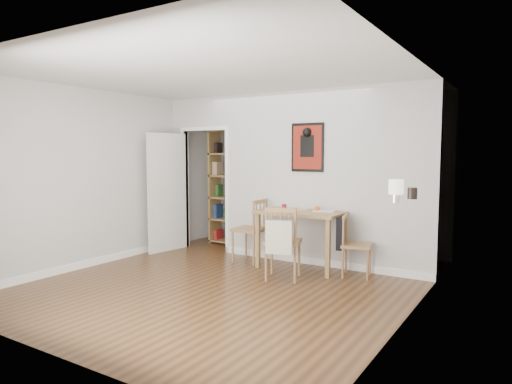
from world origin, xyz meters
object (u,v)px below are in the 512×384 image
Objects in this scene: chair_left at (250,230)px; chair_front at (283,242)px; notebook at (324,211)px; mantel_lamp at (396,188)px; fireplace at (409,250)px; bookshelf at (233,187)px; dining_table at (302,217)px; ceramic_jar_a at (412,193)px; ceramic_jar_b at (411,193)px; orange_fruit at (317,208)px; red_glass at (284,207)px; chair_right at (355,245)px.

chair_front is at bearing -33.32° from chair_left.
mantel_lamp is at bearing -43.19° from notebook.
fireplace reaches higher than chair_front.
notebook is at bearing -21.27° from bookshelf.
dining_table is 1.91m from ceramic_jar_a.
chair_front is at bearing -175.50° from ceramic_jar_b.
bookshelf is 2.22m from orange_fruit.
bookshelf reaches higher than orange_fruit.
chair_front reaches higher than red_glass.
ceramic_jar_a is at bearing -17.83° from red_glass.
chair_front is 0.78× the size of fireplace.
ceramic_jar_a reaches higher than fireplace.
chair_right is 8.77× the size of ceramic_jar_b.
red_glass is (-1.97, 0.76, 0.27)m from fireplace.
chair_front is 0.77m from red_glass.
chair_left reaches higher than red_glass.
notebook is at bearing 136.81° from mantel_lamp.
ceramic_jar_a is (2.55, -0.63, 0.74)m from chair_left.
chair_front is 2.53m from bookshelf.
mantel_lamp reaches higher than ceramic_jar_b.
notebook is (1.17, 0.15, 0.36)m from chair_left.
bookshelf is 3.79m from ceramic_jar_b.
chair_right is at bearing -19.62° from bookshelf.
notebook is at bearing 150.78° from ceramic_jar_a.
chair_front is 13.13× the size of orange_fruit.
dining_table is 12.87× the size of ceramic_jar_b.
chair_right is at bearing 148.64° from ceramic_jar_b.
ceramic_jar_a reaches higher than ceramic_jar_b.
fireplace is 0.78m from mantel_lamp.
chair_right is 3.49× the size of mantel_lamp.
chair_right is 1.00m from chair_front.
mantel_lamp is at bearing -30.93° from bookshelf.
mantel_lamp is (0.83, -1.14, 0.87)m from chair_right.
mantel_lamp reaches higher than orange_fruit.
ceramic_jar_b is at bearing 89.94° from mantel_lamp.
chair_front is 0.86m from notebook.
dining_table is 1.92m from fireplace.
chair_left reaches higher than dining_table.
ceramic_jar_a is at bearing -1.25° from chair_front.
chair_left is 13.08× the size of orange_fruit.
dining_table is 13.82× the size of red_glass.
bookshelf is at bearing 135.23° from chair_left.
bookshelf is 28.47× the size of orange_fruit.
bookshelf is at bearing 149.07° from mantel_lamp.
fireplace is 4.25× the size of notebook.
mantel_lamp is (1.90, -1.11, 0.42)m from red_glass.
bookshelf reaches higher than mantel_lamp.
ceramic_jar_b is at bearing -10.62° from chair_left.
orange_fruit is at bearing 148.68° from fireplace.
fireplace is (1.72, -0.85, -0.12)m from dining_table.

